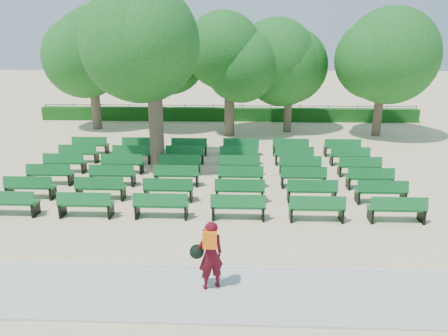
% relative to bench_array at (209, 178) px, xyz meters
% --- Properties ---
extents(ground, '(120.00, 120.00, 0.00)m').
position_rel_bench_array_xyz_m(ground, '(0.35, -0.93, -0.09)').
color(ground, beige).
extents(paving, '(30.00, 2.20, 0.06)m').
position_rel_bench_array_xyz_m(paving, '(0.35, -8.33, -0.06)').
color(paving, '#BBBDB7').
rests_on(paving, ground).
extents(curb, '(30.00, 0.12, 0.10)m').
position_rel_bench_array_xyz_m(curb, '(0.35, -7.18, -0.04)').
color(curb, silver).
rests_on(curb, ground).
extents(hedge, '(26.00, 0.70, 0.90)m').
position_rel_bench_array_xyz_m(hedge, '(0.35, 13.07, 0.36)').
color(hedge, '#144C15').
rests_on(hedge, ground).
extents(fence, '(26.00, 0.10, 1.02)m').
position_rel_bench_array_xyz_m(fence, '(0.35, 13.47, -0.09)').
color(fence, black).
rests_on(fence, ground).
extents(tree_line, '(21.80, 6.80, 7.04)m').
position_rel_bench_array_xyz_m(tree_line, '(0.35, 9.07, -0.09)').
color(tree_line, '#1A601D').
rests_on(tree_line, ground).
extents(bench_array, '(1.78, 0.61, 1.11)m').
position_rel_bench_array_xyz_m(bench_array, '(0.00, 0.00, 0.00)').
color(bench_array, '#116328').
rests_on(bench_array, ground).
extents(tree_among, '(4.88, 4.88, 6.97)m').
position_rel_bench_array_xyz_m(tree_among, '(-2.29, 0.99, 4.65)').
color(tree_among, brown).
rests_on(tree_among, ground).
extents(person, '(0.83, 0.61, 1.65)m').
position_rel_bench_array_xyz_m(person, '(0.61, -8.10, 0.82)').
color(person, '#490A13').
rests_on(person, ground).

